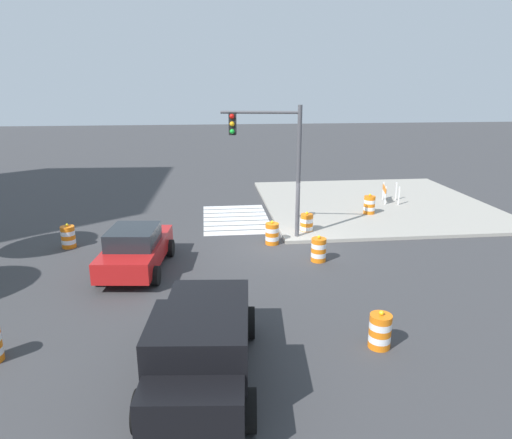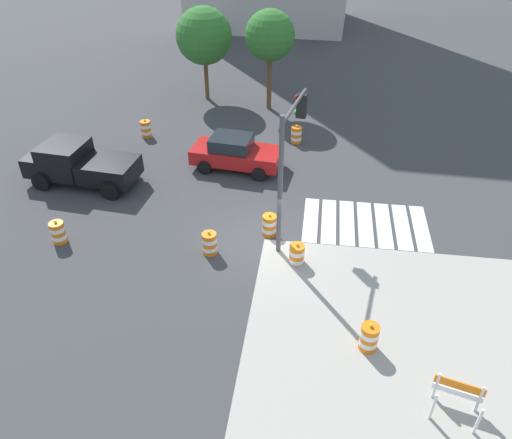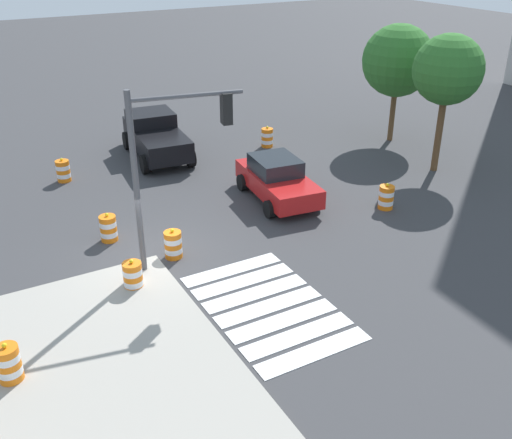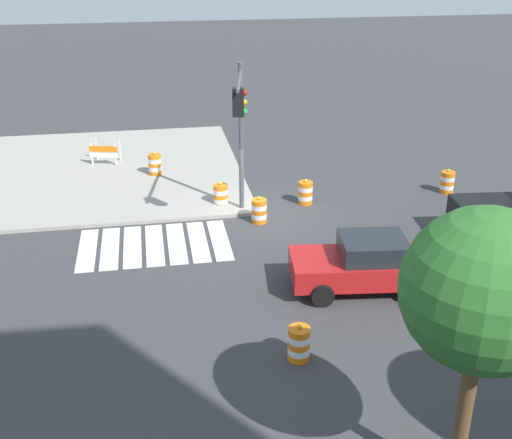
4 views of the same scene
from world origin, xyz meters
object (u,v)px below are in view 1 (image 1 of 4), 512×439
Objects in this scene: traffic_light_pole at (271,148)px; traffic_barrel_far_curb at (380,331)px; traffic_barrel_lane_center at (307,224)px; traffic_barrel_median_far at (272,234)px; traffic_barrel_median_near at (319,250)px; construction_barricade at (387,192)px; traffic_barrel_on_sidewalk at (369,205)px; sports_car at (136,249)px; pickup_truck at (202,347)px; traffic_barrel_near_corner at (68,237)px.

traffic_barrel_far_curb is at bearing -169.97° from traffic_light_pole.
traffic_barrel_far_curb is 9.34m from traffic_barrel_lane_center.
traffic_barrel_median_far is 8.28m from traffic_barrel_far_curb.
traffic_barrel_median_near and traffic_barrel_lane_center have the same top height.
construction_barricade is (4.62, -5.53, 0.27)m from traffic_barrel_lane_center.
traffic_barrel_on_sidewalk reaches higher than traffic_barrel_median_far.
construction_barricade is at bearing -57.08° from sports_car.
traffic_barrel_median_near is 0.73× the size of construction_barricade.
sports_car reaches higher than traffic_barrel_far_curb.
sports_car reaches higher than construction_barricade.
traffic_barrel_median_near is at bearing -31.44° from pickup_truck.
traffic_light_pole reaches higher than traffic_barrel_lane_center.
traffic_light_pole reaches higher than traffic_barrel_near_corner.
traffic_barrel_median_near is (0.14, -6.70, -0.36)m from sports_car.
construction_barricade is at bearing -33.97° from pickup_truck.
traffic_barrel_lane_center is (9.34, -0.15, 0.00)m from traffic_barrel_far_curb.
traffic_light_pole is (-5.17, 7.23, 3.19)m from construction_barricade.
traffic_barrel_lane_center is 3.89m from traffic_light_pole.
traffic_barrel_on_sidewalk is (3.12, -13.81, 0.15)m from traffic_barrel_near_corner.
pickup_truck reaches higher than traffic_barrel_on_sidewalk.
traffic_barrel_on_sidewalk reaches higher than traffic_barrel_lane_center.
traffic_barrel_near_corner is 0.19× the size of traffic_light_pole.
traffic_barrel_lane_center is at bearing 129.89° from construction_barricade.
traffic_barrel_median_far is at bearing 128.75° from construction_barricade.
pickup_truck reaches higher than traffic_barrel_far_curb.
traffic_barrel_near_corner is at bearing 102.75° from traffic_barrel_on_sidewalk.
traffic_light_pole reaches higher than traffic_barrel_median_far.
construction_barricade is (7.95, -5.80, 0.27)m from traffic_barrel_median_near.
pickup_truck is 3.82× the size of construction_barricade.
traffic_barrel_near_corner is 14.16m from traffic_barrel_on_sidewalk.
sports_car is 6.71m from traffic_barrel_median_near.
traffic_barrel_on_sidewalk is (11.75, -3.89, 0.15)m from traffic_barrel_far_curb.
traffic_light_pole is at bearing -60.97° from sports_car.
sports_car is 12.22m from traffic_barrel_on_sidewalk.
pickup_truck is 4.62m from traffic_barrel_far_curb.
sports_car is 4.39× the size of traffic_barrel_median_near.
traffic_barrel_near_corner and traffic_barrel_lane_center have the same top height.
traffic_barrel_far_curb is (-8.63, -9.92, 0.00)m from traffic_barrel_near_corner.
pickup_truck is at bearing 163.62° from traffic_light_pole.
traffic_barrel_on_sidewalk is (12.84, -8.34, -0.37)m from pickup_truck.
traffic_barrel_near_corner is (9.71, 5.46, -0.52)m from pickup_truck.
construction_barricade is at bearing -39.07° from traffic_barrel_on_sidewalk.
traffic_barrel_near_corner and traffic_barrel_median_near have the same top height.
pickup_truck is at bearing 148.56° from traffic_barrel_median_near.
traffic_barrel_lane_center is at bearing -63.52° from sports_car.
traffic_barrel_far_curb is at bearing 157.86° from construction_barricade.
traffic_barrel_near_corner is 16.48m from construction_barricade.
sports_car is 4.39× the size of traffic_barrel_lane_center.
sports_car reaches higher than traffic_barrel_on_sidewalk.
traffic_barrel_median_far is at bearing 11.02° from traffic_barrel_far_curb.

